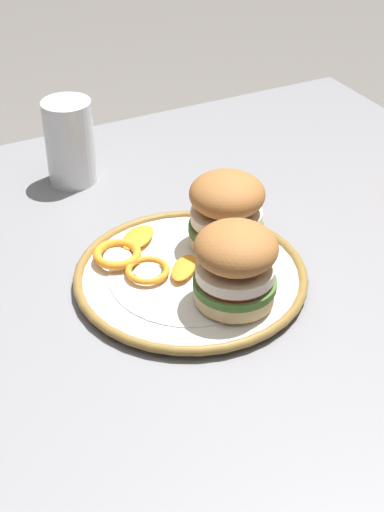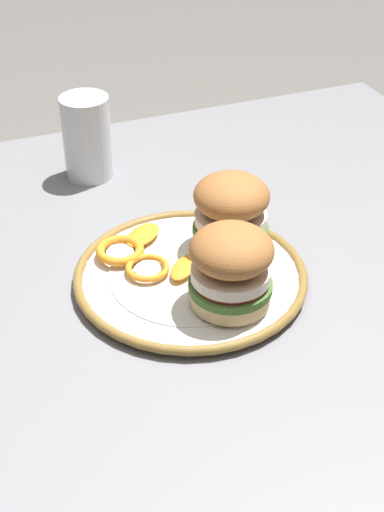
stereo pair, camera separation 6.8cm
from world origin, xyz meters
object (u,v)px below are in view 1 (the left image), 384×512
(sandwich_half_right, at_px, (236,264))
(drinking_glass, at_px, (70,148))
(dining_table, at_px, (179,327))
(dinner_plate, at_px, (192,276))
(sandwich_half_left, at_px, (228,211))

(sandwich_half_right, height_order, drinking_glass, drinking_glass)
(dining_table, bearing_deg, sandwich_half_right, 101.14)
(dinner_plate, xyz_separation_m, sandwich_half_left, (-0.07, -0.03, 0.06))
(dining_table, bearing_deg, dinner_plate, 93.09)
(dining_table, bearing_deg, sandwich_half_left, 177.03)
(dining_table, height_order, sandwich_half_right, sandwich_half_right)
(drinking_glass, bearing_deg, dinner_plate, 98.37)
(drinking_glass, bearing_deg, sandwich_half_left, 112.01)
(dinner_plate, distance_m, sandwich_half_right, 0.10)
(sandwich_half_right, bearing_deg, dining_table, -78.86)
(sandwich_half_left, xyz_separation_m, drinking_glass, (0.12, -0.28, -0.01))
(sandwich_half_left, relative_size, drinking_glass, 0.99)
(dining_table, xyz_separation_m, sandwich_half_left, (-0.07, 0.00, 0.17))
(dinner_plate, bearing_deg, sandwich_half_left, -154.59)
(dinner_plate, relative_size, sandwich_half_right, 2.19)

